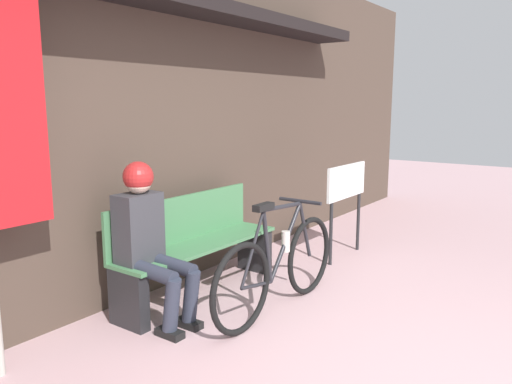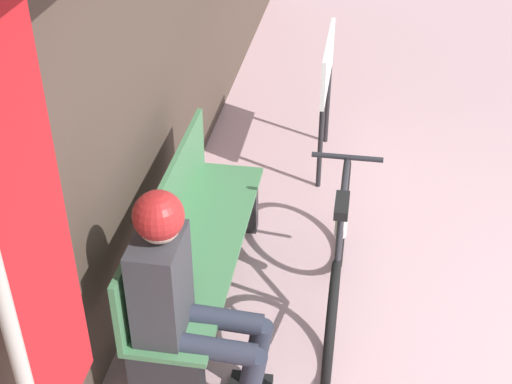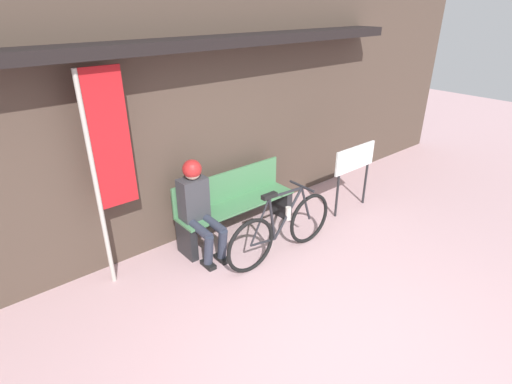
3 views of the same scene
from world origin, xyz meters
TOP-DOWN VIEW (x-y plane):
  - storefront_wall at (0.00, 2.57)m, footprint 12.00×0.56m
  - park_bench_near at (0.51, 2.17)m, footprint 1.71×0.42m
  - bicycle at (0.62, 1.36)m, footprint 1.68×0.40m
  - person_seated at (-0.13, 2.06)m, footprint 0.34×0.63m
  - banner_pole at (-1.07, 2.23)m, footprint 0.45×0.05m
  - signboard at (2.27, 1.57)m, footprint 0.85×0.04m

SIDE VIEW (x-z plane):
  - bicycle at x=0.62m, z-range -0.09..0.84m
  - park_bench_near at x=0.51m, z-range -0.02..0.85m
  - person_seated at x=-0.13m, z-range 0.09..1.34m
  - signboard at x=2.27m, z-range 0.25..1.28m
  - banner_pole at x=-1.07m, z-range 0.30..2.68m
  - storefront_wall at x=0.00m, z-range 0.06..3.26m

